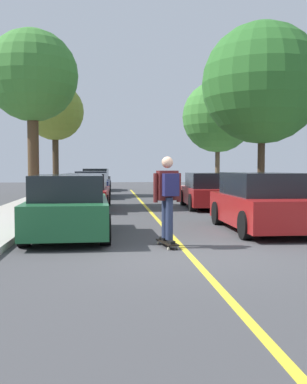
{
  "coord_description": "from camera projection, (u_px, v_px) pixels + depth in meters",
  "views": [
    {
      "loc": [
        -1.43,
        -8.1,
        1.6
      ],
      "look_at": [
        -0.09,
        5.92,
        0.83
      ],
      "focal_mm": 42.46,
      "sensor_mm": 36.0,
      "label": 1
    }
  ],
  "objects": [
    {
      "name": "ground",
      "position": [
        189.0,
        255.0,
        8.27
      ],
      "size": [
        80.0,
        80.0,
        0.0
      ],
      "primitive_type": "plane",
      "color": "#424244"
    },
    {
      "name": "center_line",
      "position": [
        164.0,
        226.0,
        12.25
      ],
      "size": [
        0.12,
        39.2,
        0.01
      ],
      "primitive_type": "cube",
      "color": "gold",
      "rests_on": "ground"
    },
    {
      "name": "parked_car_left_nearest",
      "position": [
        69.0,
        207.0,
        10.44
      ],
      "size": [
        1.94,
        4.07,
        1.42
      ],
      "color": "#1E5B33",
      "rests_on": "ground"
    },
    {
      "name": "parked_car_left_near",
      "position": [
        85.0,
        192.0,
        17.28
      ],
      "size": [
        1.94,
        4.59,
        1.36
      ],
      "color": "maroon",
      "rests_on": "ground"
    },
    {
      "name": "parked_car_left_far",
      "position": [
        92.0,
        184.0,
        24.19
      ],
      "size": [
        1.99,
        4.64,
        1.38
      ],
      "color": "navy",
      "rests_on": "ground"
    },
    {
      "name": "parked_car_left_farthest",
      "position": [
        96.0,
        180.0,
        31.1
      ],
      "size": [
        2.03,
        4.54,
        1.49
      ],
      "color": "black",
      "rests_on": "ground"
    },
    {
      "name": "parked_car_right_nearest",
      "position": [
        263.0,
        203.0,
        11.4
      ],
      "size": [
        1.89,
        4.04,
        1.46
      ],
      "color": "maroon",
      "rests_on": "ground"
    },
    {
      "name": "parked_car_right_near",
      "position": [
        208.0,
        191.0,
        17.67
      ],
      "size": [
        1.97,
        4.07,
        1.37
      ],
      "color": "maroon",
      "rests_on": "ground"
    },
    {
      "name": "street_tree_left_nearest",
      "position": [
        32.0,
        77.0,
        17.65
      ],
      "size": [
        3.56,
        3.56,
        6.81
      ],
      "color": "#4C3823",
      "rests_on": "sidewalk_left"
    },
    {
      "name": "street_tree_left_near",
      "position": [
        55.0,
        112.0,
        24.96
      ],
      "size": [
        3.15,
        3.15,
        6.09
      ],
      "color": "#3D2D1E",
      "rests_on": "sidewalk_left"
    },
    {
      "name": "street_tree_right_nearest",
      "position": [
        262.0,
        84.0,
        17.49
      ],
      "size": [
        4.65,
        4.65,
        7.01
      ],
      "color": "#3D2D1E",
      "rests_on": "sidewalk_right"
    },
    {
      "name": "street_tree_right_near",
      "position": [
        218.0,
        117.0,
        24.7
      ],
      "size": [
        3.87,
        3.87,
        6.14
      ],
      "color": "brown",
      "rests_on": "sidewalk_right"
    },
    {
      "name": "fire_hydrant",
      "position": [
        303.0,
        207.0,
        12.56
      ],
      "size": [
        0.2,
        0.2,
        0.7
      ],
      "color": "#B2140F",
      "rests_on": "sidewalk_right"
    },
    {
      "name": "skateboard",
      "position": [
        167.0,
        243.0,
        9.11
      ],
      "size": [
        0.39,
        0.87,
        0.1
      ],
      "color": "black",
      "rests_on": "ground"
    },
    {
      "name": "skateboarder",
      "position": [
        168.0,
        194.0,
        9.02
      ],
      "size": [
        0.59,
        0.71,
        1.71
      ],
      "color": "black",
      "rests_on": "skateboard"
    }
  ]
}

